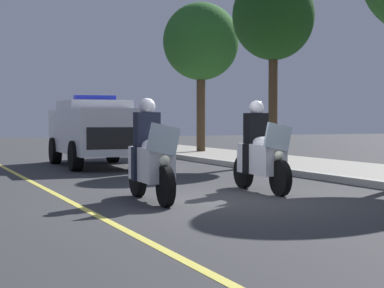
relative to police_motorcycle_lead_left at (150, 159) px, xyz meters
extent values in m
plane|color=#333335|center=(0.40, 1.18, -0.70)|extent=(80.00, 80.00, 0.00)
cube|color=#E0D14C|center=(0.40, -1.24, -0.70)|extent=(48.00, 0.12, 0.01)
cylinder|color=black|center=(0.76, -0.02, -0.38)|extent=(0.64, 0.14, 0.64)
cylinder|color=black|center=(-0.74, 0.02, -0.38)|extent=(0.64, 0.16, 0.64)
cube|color=white|center=(0.03, 0.00, -0.08)|extent=(1.21, 0.48, 0.56)
ellipsoid|color=white|center=(0.08, 0.00, 0.22)|extent=(0.57, 0.34, 0.24)
cube|color=silver|center=(0.66, -0.02, 0.35)|extent=(0.08, 0.56, 0.53)
sphere|color=#F9F4CC|center=(0.72, -0.02, 0.02)|extent=(0.17, 0.17, 0.17)
sphere|color=red|center=(0.53, -0.18, 0.28)|extent=(0.09, 0.09, 0.09)
sphere|color=#1933F2|center=(0.54, 0.14, 0.28)|extent=(0.09, 0.09, 0.09)
cube|color=black|center=(-0.20, 0.01, 0.48)|extent=(0.29, 0.41, 0.60)
cube|color=black|center=(-0.13, 0.20, -0.08)|extent=(0.18, 0.15, 0.56)
cube|color=black|center=(-0.14, -0.20, -0.08)|extent=(0.18, 0.15, 0.56)
sphere|color=silver|center=(-0.18, 0.01, 0.88)|extent=(0.28, 0.28, 0.28)
cylinder|color=black|center=(0.21, 2.36, -0.38)|extent=(0.64, 0.14, 0.64)
cylinder|color=black|center=(-1.29, 2.40, -0.38)|extent=(0.64, 0.16, 0.64)
cube|color=white|center=(-0.52, 2.38, -0.08)|extent=(1.21, 0.48, 0.56)
ellipsoid|color=white|center=(-0.47, 2.38, 0.22)|extent=(0.57, 0.34, 0.24)
cube|color=silver|center=(0.11, 2.36, 0.35)|extent=(0.08, 0.56, 0.53)
sphere|color=#F9F4CC|center=(0.17, 2.36, 0.02)|extent=(0.17, 0.17, 0.17)
sphere|color=red|center=(-0.02, 2.21, 0.28)|extent=(0.09, 0.09, 0.09)
sphere|color=#1933F2|center=(-0.01, 2.53, 0.28)|extent=(0.09, 0.09, 0.09)
cube|color=black|center=(-0.75, 2.39, 0.48)|extent=(0.29, 0.41, 0.60)
cube|color=black|center=(-0.68, 2.59, -0.08)|extent=(0.18, 0.15, 0.56)
cube|color=black|center=(-0.69, 2.19, -0.08)|extent=(0.18, 0.15, 0.56)
sphere|color=silver|center=(-0.73, 2.39, 0.88)|extent=(0.28, 0.28, 0.28)
cube|color=silver|center=(-8.27, 1.26, 0.32)|extent=(4.95, 2.04, 1.24)
cube|color=silver|center=(-8.57, 1.27, 1.02)|extent=(2.45, 1.82, 0.36)
cube|color=#2633D8|center=(-8.37, 1.26, 1.28)|extent=(0.32, 1.21, 0.14)
cube|color=black|center=(-5.87, 1.19, 0.18)|extent=(0.17, 1.62, 0.56)
cylinder|color=black|center=(-6.69, 2.11, -0.30)|extent=(0.81, 0.30, 0.80)
cylinder|color=black|center=(-6.75, 0.31, -0.30)|extent=(0.81, 0.30, 0.80)
cylinder|color=black|center=(-9.79, 2.20, -0.30)|extent=(0.81, 0.30, 0.80)
cylinder|color=black|center=(-9.84, 0.40, -0.30)|extent=(0.81, 0.30, 0.80)
cylinder|color=#42301E|center=(-6.77, 6.25, 1.07)|extent=(0.27, 0.27, 3.34)
ellipsoid|color=#194216|center=(-6.77, 6.25, 3.71)|extent=(2.42, 2.42, 2.61)
cylinder|color=#4C3823|center=(-13.50, 6.89, 0.96)|extent=(0.35, 0.35, 3.13)
ellipsoid|color=#286023|center=(-13.50, 6.89, 3.72)|extent=(2.98, 2.98, 3.04)
camera|label=1|loc=(10.32, -3.65, 0.67)|focal=61.89mm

